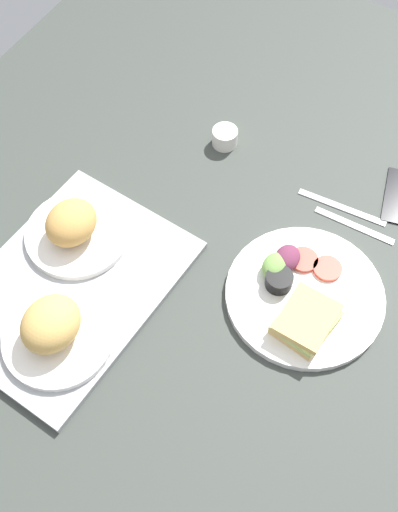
{
  "coord_description": "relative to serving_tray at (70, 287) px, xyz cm",
  "views": [
    {
      "loc": [
        -52.14,
        -27.91,
        105.92
      ],
      "look_at": [
        2.0,
        3.0,
        4.0
      ],
      "focal_mm": 44.04,
      "sensor_mm": 36.0,
      "label": 1
    }
  ],
  "objects": [
    {
      "name": "bread_plate_near",
      "position": [
        -9.92,
        -4.59,
        4.32
      ],
      "size": [
        20.13,
        20.13,
        9.23
      ],
      "color": "white",
      "rests_on": "serving_tray"
    },
    {
      "name": "ground_plane",
      "position": [
        14.46,
        -21.97,
        -2.3
      ],
      "size": [
        190.0,
        150.0,
        3.0
      ],
      "primitive_type": "cube",
      "color": "#383D38"
    },
    {
      "name": "knife",
      "position": [
        43.52,
        -37.69,
        -0.55
      ],
      "size": [
        2.46,
        19.05,
        0.5
      ],
      "primitive_type": "cube",
      "rotation": [
        0.0,
        0.0,
        1.63
      ],
      "color": "#B7B7BC",
      "rests_on": "ground_plane"
    },
    {
      "name": "plate_with_salad",
      "position": [
        19.87,
        -39.29,
        0.84
      ],
      "size": [
        30.11,
        30.11,
        5.4
      ],
      "color": "white",
      "rests_on": "ground_plane"
    },
    {
      "name": "fork",
      "position": [
        40.52,
        -41.69,
        -0.55
      ],
      "size": [
        1.52,
        17.01,
        0.5
      ],
      "primitive_type": "cube",
      "rotation": [
        0.0,
        0.0,
        1.58
      ],
      "color": "#B7B7BC",
      "rests_on": "ground_plane"
    },
    {
      "name": "serving_tray",
      "position": [
        0.0,
        0.0,
        0.0
      ],
      "size": [
        47.4,
        36.36,
        1.6
      ],
      "primitive_type": "cube",
      "rotation": [
        0.0,
        0.0,
        -0.08
      ],
      "color": "#9EA0A3",
      "rests_on": "ground_plane"
    },
    {
      "name": "bread_plate_far",
      "position": [
        9.66,
        5.15,
        3.92
      ],
      "size": [
        20.73,
        20.73,
        8.77
      ],
      "color": "white",
      "rests_on": "serving_tray"
    },
    {
      "name": "espresso_cup",
      "position": [
        46.95,
        -8.1,
        1.2
      ],
      "size": [
        5.6,
        5.6,
        4.0
      ],
      "primitive_type": "cylinder",
      "color": "silver",
      "rests_on": "ground_plane"
    }
  ]
}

